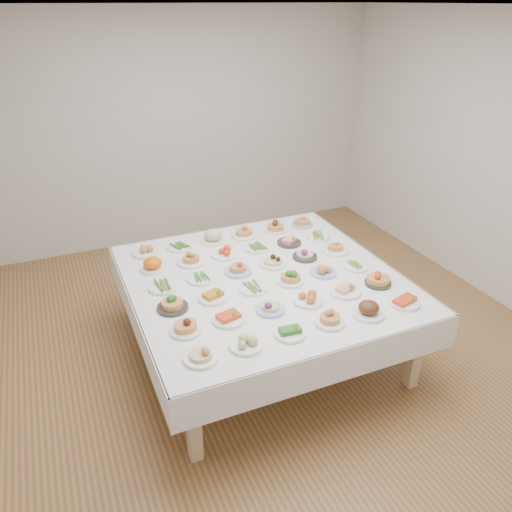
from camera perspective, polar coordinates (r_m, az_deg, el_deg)
name	(u,v)px	position (r m, az deg, el deg)	size (l,w,h in m)	color
room_envelope	(267,143)	(4.00, 1.23, 12.77)	(5.02, 5.02, 2.81)	#996440
display_table	(263,284)	(4.24, 0.81, -3.21)	(2.22, 2.22, 0.75)	white
dish_0	(201,352)	(3.30, -6.36, -10.88)	(0.23, 0.23, 0.12)	white
dish_1	(246,342)	(3.39, -1.15, -9.77)	(0.22, 0.22, 0.10)	white
dish_2	(290,331)	(3.51, 3.92, -8.56)	(0.22, 0.22, 0.09)	white
dish_3	(330,316)	(3.64, 8.47, -6.83)	(0.22, 0.22, 0.13)	white
dish_4	(369,309)	(3.79, 12.75, -5.93)	(0.23, 0.23, 0.12)	white
dish_5	(405,299)	(3.99, 16.66, -4.75)	(0.22, 0.22, 0.11)	white
dish_6	(185,325)	(3.56, -8.07, -7.80)	(0.22, 0.22, 0.13)	white
dish_7	(228,316)	(3.64, -3.16, -6.81)	(0.24, 0.24, 0.11)	white
dish_8	(271,305)	(3.74, 1.68, -5.61)	(0.22, 0.22, 0.12)	#4C66B2
dish_9	(308,297)	(3.87, 5.96, -4.72)	(0.23, 0.23, 0.10)	white
dish_10	(345,288)	(4.03, 10.19, -3.60)	(0.25, 0.25, 0.11)	white
dish_11	(379,278)	(4.19, 13.83, -2.40)	(0.23, 0.23, 0.13)	#2C2A27
dish_12	(172,302)	(3.81, -9.55, -5.26)	(0.23, 0.23, 0.13)	#2C2A27
dish_13	(213,293)	(3.90, -4.94, -4.28)	(0.24, 0.24, 0.11)	white
dish_14	(253,287)	(4.01, -0.31, -3.59)	(0.23, 0.23, 0.06)	white
dish_15	(291,276)	(4.11, 3.98, -2.25)	(0.22, 0.22, 0.14)	white
dish_16	(324,269)	(4.27, 7.75, -1.51)	(0.22, 0.22, 0.10)	#4C66B2
dish_17	(355,266)	(4.43, 11.29, -1.11)	(0.22, 0.22, 0.05)	white
dish_18	(163,285)	(4.10, -10.56, -3.33)	(0.24, 0.24, 0.06)	white
dish_19	(201,277)	(4.18, -6.28, -2.43)	(0.24, 0.24, 0.05)	white
dish_20	(238,266)	(4.25, -2.08, -1.20)	(0.23, 0.23, 0.13)	#4C66B2
dish_21	(273,259)	(4.37, 1.97, -0.33)	(0.23, 0.23, 0.13)	white
dish_22	(305,252)	(4.51, 5.63, 0.46)	(0.22, 0.22, 0.13)	#2C2A27
dish_23	(336,246)	(4.66, 9.08, 1.15)	(0.25, 0.25, 0.13)	white
dish_24	(153,264)	(4.38, -11.73, -0.89)	(0.22, 0.22, 0.12)	white
dish_25	(191,258)	(4.44, -7.44, -0.20)	(0.24, 0.24, 0.13)	white
dish_26	(224,252)	(4.54, -3.65, 0.48)	(0.23, 0.23, 0.10)	white
dish_27	(257,248)	(4.66, 0.14, 0.98)	(0.23, 0.23, 0.05)	white
dish_28	(289,241)	(4.77, 3.81, 1.76)	(0.23, 0.23, 0.09)	#2C2A27
dish_29	(318,236)	(4.92, 7.08, 2.31)	(0.23, 0.22, 0.05)	white
dish_30	(146,251)	(4.67, -12.49, 0.61)	(0.23, 0.23, 0.09)	white
dish_31	(180,246)	(4.73, -8.69, 1.08)	(0.22, 0.22, 0.05)	white
dish_32	(213,235)	(4.80, -4.93, 2.41)	(0.27, 0.27, 0.15)	white
dish_33	(244,230)	(4.90, -1.40, 2.95)	(0.25, 0.25, 0.15)	white
dish_34	(276,225)	(5.02, 2.25, 3.56)	(0.22, 0.22, 0.14)	white
dish_35	(302,221)	(5.17, 5.29, 3.99)	(0.21, 0.21, 0.12)	#4C66B2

